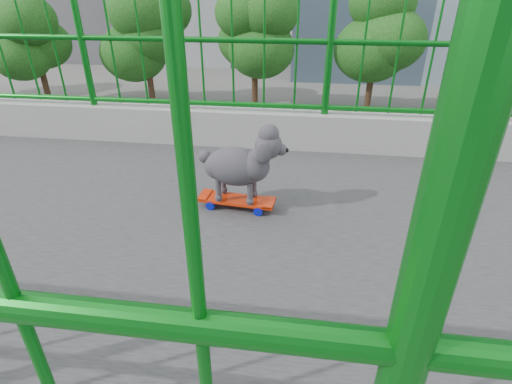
{
  "coord_description": "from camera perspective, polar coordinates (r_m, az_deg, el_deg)",
  "views": [
    {
      "loc": [
        1.73,
        -0.13,
        8.23
      ],
      "look_at": [
        -0.83,
        -0.49,
        6.84
      ],
      "focal_mm": 27.16,
      "sensor_mm": 36.0,
      "label": 1
    }
  ],
  "objects": [
    {
      "name": "car_2",
      "position": [
        16.36,
        -5.69,
        1.06
      ],
      "size": [
        2.66,
        5.77,
        1.6
      ],
      "primitive_type": "imported",
      "rotation": [
        0.0,
        0.0,
        3.14
      ],
      "color": "#B30C07",
      "rests_on": "ground"
    },
    {
      "name": "car_1",
      "position": [
        13.69,
        -8.51,
        -5.07
      ],
      "size": [
        1.67,
        4.78,
        1.58
      ],
      "primitive_type": "imported",
      "color": "silver",
      "rests_on": "ground"
    },
    {
      "name": "street_trees",
      "position": [
        28.01,
        10.9,
        20.56
      ],
      "size": [
        5.3,
        60.4,
        7.26
      ],
      "color": "black",
      "rests_on": "ground"
    },
    {
      "name": "poodle",
      "position": [
        2.28,
        -2.32,
        4.22
      ],
      "size": [
        0.26,
        0.54,
        0.45
      ],
      "rotation": [
        0.0,
        0.0,
        -0.1
      ],
      "color": "#2D2B30",
      "rests_on": "skateboard"
    },
    {
      "name": "skateboard",
      "position": [
        2.4,
        -2.87,
        -1.3
      ],
      "size": [
        0.18,
        0.48,
        0.06
      ],
      "rotation": [
        0.0,
        0.0,
        -0.1
      ],
      "color": "red",
      "rests_on": "footbridge"
    },
    {
      "name": "railing",
      "position": [
        2.01,
        10.56,
        -2.56
      ],
      "size": [
        3.0,
        24.0,
        1.42
      ],
      "color": "gray",
      "rests_on": "footbridge"
    },
    {
      "name": "road",
      "position": [
        16.87,
        7.27,
        -1.19
      ],
      "size": [
        18.0,
        90.0,
        0.02
      ],
      "primitive_type": "cube",
      "color": "black",
      "rests_on": "ground"
    },
    {
      "name": "car_3",
      "position": [
        19.65,
        -9.07,
        5.54
      ],
      "size": [
        2.16,
        5.3,
        1.54
      ],
      "primitive_type": "imported",
      "rotation": [
        0.0,
        0.0,
        3.14
      ],
      "color": "gray",
      "rests_on": "ground"
    }
  ]
}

